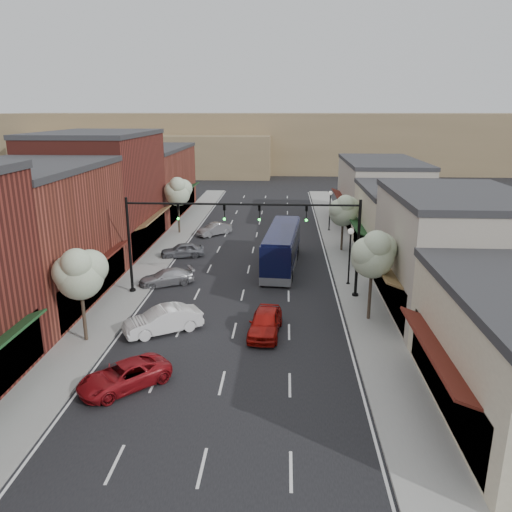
% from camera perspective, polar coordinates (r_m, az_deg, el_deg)
% --- Properties ---
extents(ground, '(160.00, 160.00, 0.00)m').
position_cam_1_polar(ground, '(28.60, -2.91, -10.20)').
color(ground, black).
rests_on(ground, ground).
extents(sidewalk_left, '(2.80, 73.00, 0.15)m').
position_cam_1_polar(sidewalk_left, '(47.09, -10.70, 0.43)').
color(sidewalk_left, gray).
rests_on(sidewalk_left, ground).
extents(sidewalk_right, '(2.80, 73.00, 0.15)m').
position_cam_1_polar(sidewalk_right, '(46.04, 10.04, 0.10)').
color(sidewalk_right, gray).
rests_on(sidewalk_right, ground).
extents(curb_left, '(0.25, 73.00, 0.17)m').
position_cam_1_polar(curb_left, '(46.78, -9.04, 0.41)').
color(curb_left, gray).
rests_on(curb_left, ground).
extents(curb_right, '(0.25, 73.00, 0.17)m').
position_cam_1_polar(curb_right, '(45.90, 8.31, 0.13)').
color(curb_right, gray).
rests_on(curb_right, ground).
extents(bldg_left_midnear, '(10.14, 14.10, 9.40)m').
position_cam_1_polar(bldg_left_midnear, '(36.69, -24.64, 2.07)').
color(bldg_left_midnear, brown).
rests_on(bldg_left_midnear, ground).
extents(bldg_left_midfar, '(10.14, 14.10, 10.90)m').
position_cam_1_polar(bldg_left_midfar, '(49.10, -17.29, 7.00)').
color(bldg_left_midfar, maroon).
rests_on(bldg_left_midfar, ground).
extents(bldg_left_far, '(10.14, 18.10, 8.40)m').
position_cam_1_polar(bldg_left_far, '(64.34, -12.28, 8.31)').
color(bldg_left_far, brown).
rests_on(bldg_left_far, ground).
extents(bldg_right_midnear, '(9.14, 12.10, 7.90)m').
position_cam_1_polar(bldg_right_midnear, '(34.39, 21.52, 0.25)').
color(bldg_right_midnear, '#A2998A').
rests_on(bldg_right_midnear, ground).
extents(bldg_right_midfar, '(9.14, 12.10, 6.40)m').
position_cam_1_polar(bldg_right_midfar, '(45.76, 16.92, 3.53)').
color(bldg_right_midfar, beige).
rests_on(bldg_right_midfar, ground).
extents(bldg_right_far, '(9.14, 16.10, 7.40)m').
position_cam_1_polar(bldg_right_far, '(59.13, 13.91, 7.03)').
color(bldg_right_far, '#A2998A').
rests_on(bldg_right_far, ground).
extents(hill_far, '(120.00, 30.00, 12.00)m').
position_cam_1_polar(hill_far, '(115.65, 1.92, 13.01)').
color(hill_far, '#7A6647').
rests_on(hill_far, ground).
extents(hill_near, '(50.00, 20.00, 8.00)m').
position_cam_1_polar(hill_near, '(107.47, -11.98, 11.35)').
color(hill_near, '#7A6647').
rests_on(hill_near, ground).
extents(signal_mast_right, '(8.22, 0.46, 7.00)m').
position_cam_1_polar(signal_mast_right, '(34.50, 7.75, 2.54)').
color(signal_mast_right, black).
rests_on(signal_mast_right, ground).
extents(signal_mast_left, '(8.22, 0.46, 7.00)m').
position_cam_1_polar(signal_mast_left, '(35.43, -10.71, 2.77)').
color(signal_mast_left, black).
rests_on(signal_mast_left, ground).
extents(tree_right_near, '(2.85, 2.65, 5.95)m').
position_cam_1_polar(tree_right_near, '(31.00, 13.30, 0.33)').
color(tree_right_near, '#47382B').
rests_on(tree_right_near, ground).
extents(tree_right_far, '(2.85, 2.65, 5.43)m').
position_cam_1_polar(tree_right_far, '(46.52, 10.02, 5.24)').
color(tree_right_far, '#47382B').
rests_on(tree_right_far, ground).
extents(tree_left_near, '(2.85, 2.65, 5.69)m').
position_cam_1_polar(tree_left_near, '(29.00, -19.49, -1.77)').
color(tree_left_near, '#47382B').
rests_on(tree_left_near, ground).
extents(tree_left_far, '(2.85, 2.65, 6.13)m').
position_cam_1_polar(tree_left_far, '(53.19, -8.91, 7.34)').
color(tree_left_far, '#47382B').
rests_on(tree_left_far, ground).
extents(lamp_post_near, '(0.44, 0.44, 4.44)m').
position_cam_1_polar(lamp_post_near, '(37.54, 10.69, 0.99)').
color(lamp_post_near, black).
rests_on(lamp_post_near, ground).
extents(lamp_post_far, '(0.44, 0.44, 4.44)m').
position_cam_1_polar(lamp_post_far, '(54.52, 8.46, 5.87)').
color(lamp_post_far, black).
rests_on(lamp_post_far, ground).
extents(coach_bus, '(3.30, 11.03, 3.33)m').
position_cam_1_polar(coach_bus, '(41.77, 2.98, 1.03)').
color(coach_bus, black).
rests_on(coach_bus, ground).
extents(red_hatchback, '(2.14, 4.53, 1.50)m').
position_cam_1_polar(red_hatchback, '(29.65, 1.06, -7.58)').
color(red_hatchback, '#990F0B').
rests_on(red_hatchback, ground).
extents(parked_car_a, '(4.61, 4.55, 1.23)m').
position_cam_1_polar(parked_car_a, '(25.19, -14.84, -13.10)').
color(parked_car_a, maroon).
rests_on(parked_car_a, ground).
extents(parked_car_b, '(4.80, 3.80, 1.53)m').
position_cam_1_polar(parked_car_b, '(30.39, -10.59, -7.22)').
color(parked_car_b, white).
rests_on(parked_car_b, ground).
extents(parked_car_c, '(4.48, 3.31, 1.21)m').
position_cam_1_polar(parked_car_c, '(38.34, -10.21, -2.41)').
color(parked_car_c, '#A1A2A7').
rests_on(parked_car_c, ground).
extents(parked_car_d, '(4.14, 2.56, 1.32)m').
position_cam_1_polar(parked_car_d, '(45.28, -8.41, 0.67)').
color(parked_car_d, slate).
rests_on(parked_car_d, ground).
extents(parked_car_e, '(3.65, 3.72, 1.27)m').
position_cam_1_polar(parked_car_e, '(52.94, -4.79, 3.06)').
color(parked_car_e, gray).
rests_on(parked_car_e, ground).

